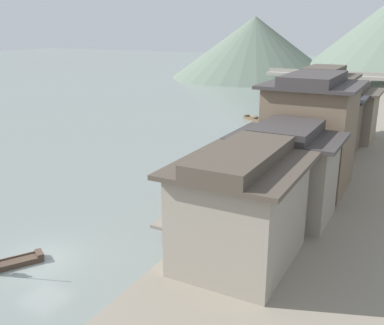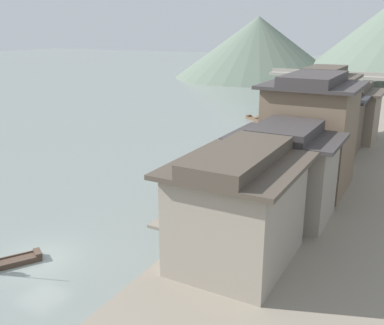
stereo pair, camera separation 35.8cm
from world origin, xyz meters
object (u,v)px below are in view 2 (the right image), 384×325
object	(u,v)px
house_waterfront_nearest	(238,207)
stone_bridge	(329,79)
mooring_post_dock_near	(174,246)
boat_moored_far	(203,177)
house_waterfront_second	(283,172)
house_waterfront_tall	(309,133)
boat_midriver_upstream	(297,134)
house_waterfront_end	(349,112)
boat_upstream_distant	(257,119)
boat_crossing_west	(289,115)
house_waterfront_narrow	(321,118)
house_waterfront_far	(333,121)
boat_moored_second	(325,112)
boat_moored_nearest	(315,125)
mooring_post_dock_mid	(251,184)
boat_moored_third	(276,147)
boat_midriver_drifting	(183,224)

from	to	relation	value
house_waterfront_nearest	stone_bridge	xyz separation A→B (m)	(-10.17, 70.98, -0.82)
house_waterfront_nearest	stone_bridge	bearing A→B (deg)	98.16
mooring_post_dock_near	boat_moored_far	bearing A→B (deg)	110.77
house_waterfront_second	house_waterfront_tall	bearing A→B (deg)	90.10
boat_midriver_upstream	house_waterfront_end	bearing A→B (deg)	-9.82
boat_upstream_distant	house_waterfront_end	bearing A→B (deg)	-29.13
boat_moored_far	boat_midriver_upstream	size ratio (longest dim) A/B	0.80
boat_crossing_west	house_waterfront_end	size ratio (longest dim) A/B	0.76
boat_upstream_distant	boat_crossing_west	size ratio (longest dim) A/B	0.74
house_waterfront_narrow	house_waterfront_far	xyz separation A→B (m)	(0.16, 5.28, -1.30)
boat_moored_second	stone_bridge	xyz separation A→B (m)	(-4.32, 22.76, 2.67)
boat_moored_nearest	boat_crossing_west	bearing A→B (deg)	137.89
boat_midriver_upstream	mooring_post_dock_mid	world-z (taller)	mooring_post_dock_mid
boat_moored_third	boat_upstream_distant	world-z (taller)	boat_upstream_distant
house_waterfront_tall	house_waterfront_second	bearing A→B (deg)	-89.90
boat_midriver_drifting	mooring_post_dock_near	size ratio (longest dim) A/B	4.38
boat_moored_far	house_waterfront_second	xyz separation A→B (m)	(8.71, -5.65, 3.52)
boat_moored_second	boat_midriver_drifting	size ratio (longest dim) A/B	1.10
boat_moored_second	house_waterfront_tall	distance (m)	36.03
boat_moored_far	house_waterfront_second	size ratio (longest dim) A/B	0.57
house_waterfront_second	house_waterfront_far	world-z (taller)	same
boat_moored_far	boat_midriver_drifting	bearing A→B (deg)	-70.57
boat_moored_far	mooring_post_dock_mid	world-z (taller)	mooring_post_dock_mid
boat_moored_third	boat_crossing_west	distance (m)	18.32
boat_upstream_distant	house_waterfront_second	xyz separation A→B (m)	(13.42, -31.39, 3.40)
house_waterfront_nearest	stone_bridge	size ratio (longest dim) A/B	0.32
boat_upstream_distant	house_waterfront_nearest	xyz separation A→B (m)	(13.08, -38.17, 3.38)
house_waterfront_nearest	house_waterfront_narrow	distance (m)	19.42
boat_moored_nearest	house_waterfront_end	xyz separation A→B (m)	(5.38, -7.92, 3.47)
boat_crossing_west	boat_moored_second	bearing A→B (deg)	52.24
boat_midriver_upstream	house_waterfront_narrow	world-z (taller)	house_waterfront_narrow
house_waterfront_tall	mooring_post_dock_mid	xyz separation A→B (m)	(-3.58, -2.60, -3.91)
house_waterfront_nearest	boat_moored_nearest	bearing A→B (deg)	97.49
boat_moored_far	boat_crossing_west	distance (m)	30.60
boat_moored_third	stone_bridge	bearing A→B (deg)	95.21
mooring_post_dock_mid	house_waterfront_second	bearing A→B (deg)	-45.63
boat_moored_third	boat_moored_nearest	bearing A→B (deg)	86.17
boat_moored_far	house_waterfront_end	size ratio (longest dim) A/B	0.57
house_waterfront_narrow	house_waterfront_tall	bearing A→B (deg)	-84.45
boat_moored_third	boat_upstream_distant	bearing A→B (deg)	118.50
boat_midriver_upstream	house_waterfront_end	xyz separation A→B (m)	(5.79, -1.00, 3.37)
boat_midriver_upstream	mooring_post_dock_near	distance (m)	32.88
mooring_post_dock_mid	house_waterfront_far	bearing A→B (deg)	77.58
house_waterfront_tall	boat_upstream_distant	bearing A→B (deg)	118.10
boat_moored_far	house_waterfront_narrow	bearing A→B (deg)	40.62
boat_moored_second	mooring_post_dock_mid	bearing A→B (deg)	-86.06
boat_moored_nearest	boat_crossing_west	distance (m)	6.50
boat_moored_far	stone_bridge	world-z (taller)	stone_bridge
boat_moored_far	house_waterfront_far	distance (m)	15.16
boat_midriver_drifting	mooring_post_dock_mid	bearing A→B (deg)	76.57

